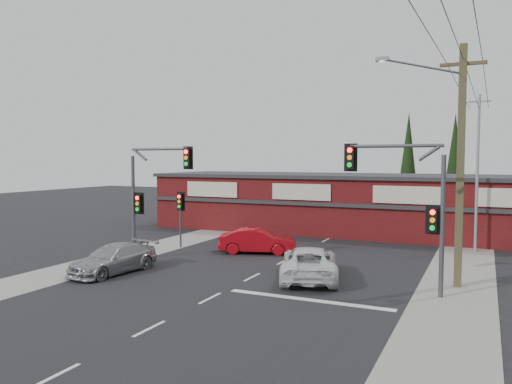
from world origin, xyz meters
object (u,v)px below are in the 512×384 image
at_px(white_suv, 309,263).
at_px(red_sedan, 258,241).
at_px(shop_building, 332,202).
at_px(utility_pole, 457,158).
at_px(silver_suv, 113,259).

xyz_separation_m(white_suv, red_sedan, (-4.63, 4.57, -0.01)).
height_order(white_suv, shop_building, shop_building).
relative_size(white_suv, shop_building, 0.19).
height_order(white_suv, red_sedan, white_suv).
bearing_deg(red_sedan, shop_building, -24.23).
relative_size(white_suv, red_sedan, 1.20).
bearing_deg(utility_pole, red_sedan, 162.59).
relative_size(white_suv, silver_suv, 1.13).
relative_size(red_sedan, shop_building, 0.16).
xyz_separation_m(silver_suv, shop_building, (5.30, 18.03, 1.47)).
distance_m(silver_suv, utility_pole, 15.92).
distance_m(white_suv, silver_suv, 9.14).
bearing_deg(silver_suv, white_suv, 24.48).
bearing_deg(red_sedan, silver_suv, 133.31).
distance_m(white_suv, utility_pole, 7.67).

